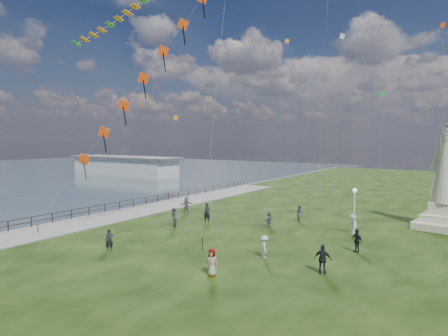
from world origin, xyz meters
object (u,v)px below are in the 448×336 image
Objects in this scene: person_2 at (265,247)px; person_4 at (212,263)px; person_9 at (357,241)px; person_5 at (186,205)px; pier_pavilion at (124,166)px; lamppost at (354,202)px; person_8 at (353,224)px; person_11 at (269,220)px; statue at (447,190)px; person_6 at (207,213)px; person_3 at (323,259)px; person_1 at (174,218)px; person_7 at (300,213)px; person_0 at (109,240)px.

person_4 reaches higher than person_2.
person_2 is at bearing -102.30° from person_9.
person_5 is (-14.27, 9.18, 0.12)m from person_2.
pier_pavilion is at bearing 136.81° from person_4.
person_4 is at bearing -108.32° from lamppost.
person_2 is 10.48m from person_8.
person_2 is at bearing -99.42° from person_5.
person_11 is (-7.15, -0.92, -2.13)m from lamppost.
person_11 is (-2.70, 12.52, -0.06)m from person_4.
person_9 is at bearing -72.84° from lamppost.
lamppost is 7.52m from person_11.
statue is 4.94× the size of person_6.
person_11 is (-3.65, 7.84, -0.01)m from person_2.
lamppost is 4.73m from person_9.
pier_pavilion is 70.38m from person_4.
person_6 reaches higher than person_2.
person_5 reaches higher than person_9.
person_2 is (-3.50, -8.76, -2.12)m from lamppost.
person_8 is at bearing -25.00° from pier_pavilion.
person_1 is at bearing -21.12° from person_3.
person_2 is 16.96m from person_5.
person_8 is (3.09, 10.01, 0.05)m from person_2.
person_7 reaches higher than person_11.
person_8 is (5.42, -1.73, -0.00)m from person_7.
person_1 is at bearing -158.72° from lamppost.
person_3 is (14.13, 3.87, 0.11)m from person_0.
person_8 is (-0.41, 1.25, -2.07)m from lamppost.
pier_pavilion is 16.85× the size of person_1.
person_5 is at bearing -155.88° from statue.
person_8 is at bearing -63.91° from person_5.
pier_pavilion is 56.94m from person_6.
lamppost is at bearing 97.50° from person_11.
statue is 28.53m from person_0.
person_7 is at bearing 18.25° from person_6.
person_8 is (13.00, 14.66, 0.03)m from person_0.
pier_pavilion is 57.78m from person_1.
statue is at bearing -69.56° from person_2.
person_6 is (0.40, 11.11, 0.17)m from person_0.
person_0 is 18.05m from person_7.
statue is 24.87m from person_5.
statue is at bearing -5.32° from person_0.
pier_pavilion is 20.10× the size of person_2.
person_1 is at bearing -141.41° from person_9.
person_7 is (-6.56, 12.51, -0.07)m from person_3.
pier_pavilion is 70.09m from person_9.
person_4 is 0.97× the size of person_9.
person_8 is (17.35, 0.83, -0.06)m from person_5.
statue reaches higher than person_8.
person_6 is 6.02m from person_11.
person_7 reaches higher than person_0.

